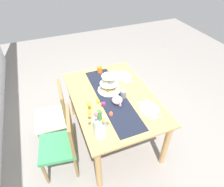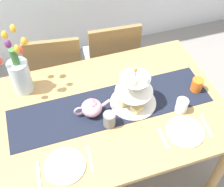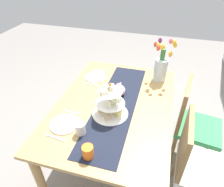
% 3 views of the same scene
% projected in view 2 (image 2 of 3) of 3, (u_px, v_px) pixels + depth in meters
% --- Properties ---
extents(ground_plane, '(8.00, 8.00, 0.00)m').
position_uv_depth(ground_plane, '(112.00, 166.00, 2.47)').
color(ground_plane, gray).
extents(dining_table, '(1.45, 1.01, 0.76)m').
position_uv_depth(dining_table, '(112.00, 118.00, 1.98)').
color(dining_table, tan).
rests_on(dining_table, ground_plane).
extents(chair_left, '(0.48, 0.48, 0.91)m').
position_uv_depth(chair_left, '(57.00, 71.00, 2.51)').
color(chair_left, olive).
rests_on(chair_left, ground_plane).
extents(chair_right, '(0.45, 0.45, 0.91)m').
position_uv_depth(chair_right, '(111.00, 59.00, 2.61)').
color(chair_right, olive).
rests_on(chair_right, ground_plane).
extents(table_runner, '(1.31, 0.34, 0.00)m').
position_uv_depth(table_runner, '(111.00, 106.00, 1.91)').
color(table_runner, black).
rests_on(table_runner, dining_table).
extents(tiered_cake_stand, '(0.30, 0.30, 0.30)m').
position_uv_depth(tiered_cake_stand, '(134.00, 93.00, 1.86)').
color(tiered_cake_stand, beige).
rests_on(tiered_cake_stand, table_runner).
extents(teapot, '(0.24, 0.13, 0.14)m').
position_uv_depth(teapot, '(91.00, 107.00, 1.83)').
color(teapot, '#E5A8BC').
rests_on(teapot, table_runner).
extents(tulip_vase, '(0.22, 0.22, 0.46)m').
position_uv_depth(tulip_vase, '(19.00, 72.00, 1.90)').
color(tulip_vase, silver).
rests_on(tulip_vase, dining_table).
extents(dinner_plate_left, '(0.23, 0.23, 0.01)m').
position_uv_depth(dinner_plate_left, '(65.00, 166.00, 1.62)').
color(dinner_plate_left, white).
rests_on(dinner_plate_left, dining_table).
extents(fork_left, '(0.03, 0.15, 0.01)m').
position_uv_depth(fork_left, '(38.00, 174.00, 1.59)').
color(fork_left, silver).
rests_on(fork_left, dining_table).
extents(knife_left, '(0.03, 0.17, 0.01)m').
position_uv_depth(knife_left, '(90.00, 159.00, 1.65)').
color(knife_left, silver).
rests_on(knife_left, dining_table).
extents(dinner_plate_right, '(0.23, 0.23, 0.01)m').
position_uv_depth(dinner_plate_right, '(185.00, 132.00, 1.78)').
color(dinner_plate_right, white).
rests_on(dinner_plate_right, dining_table).
extents(fork_right, '(0.02, 0.15, 0.01)m').
position_uv_depth(fork_right, '(163.00, 138.00, 1.75)').
color(fork_right, silver).
rests_on(fork_right, dining_table).
extents(knife_right, '(0.03, 0.17, 0.01)m').
position_uv_depth(knife_right, '(206.00, 126.00, 1.81)').
color(knife_right, silver).
rests_on(knife_right, dining_table).
extents(mug_grey, '(0.08, 0.08, 0.09)m').
position_uv_depth(mug_grey, '(109.00, 119.00, 1.78)').
color(mug_grey, slate).
rests_on(mug_grey, table_runner).
extents(mug_white_text, '(0.08, 0.08, 0.09)m').
position_uv_depth(mug_white_text, '(182.00, 106.00, 1.86)').
color(mug_white_text, white).
rests_on(mug_white_text, dining_table).
extents(mug_orange, '(0.08, 0.08, 0.09)m').
position_uv_depth(mug_orange, '(197.00, 85.00, 1.97)').
color(mug_orange, orange).
rests_on(mug_orange, dining_table).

